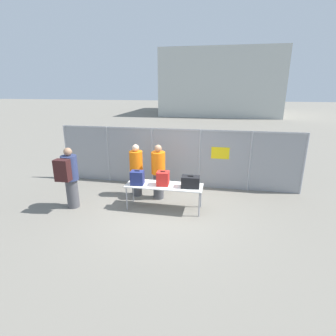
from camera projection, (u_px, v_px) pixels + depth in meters
ground_plane at (163, 211)px, 7.47m from camera, size 120.00×120.00×0.00m
fence_section at (176, 156)px, 9.14m from camera, size 8.44×0.07×2.04m
inspection_table at (164, 187)px, 7.44m from camera, size 2.18×0.71×0.73m
suitcase_navy at (137, 178)px, 7.43m from camera, size 0.38×0.31×0.42m
suitcase_red at (163, 178)px, 7.38m from camera, size 0.34×0.33×0.41m
suitcase_black at (190, 182)px, 7.22m from camera, size 0.51×0.34×0.34m
traveler_hooded at (69, 176)px, 7.40m from camera, size 0.44×0.69×1.79m
security_worker_near at (158, 171)px, 8.10m from camera, size 0.43×0.43×1.73m
security_worker_far at (136, 170)px, 8.34m from camera, size 0.42×0.42×1.69m
utility_trailer at (211, 159)px, 11.10m from camera, size 4.34×2.03×0.77m
distant_hangar at (220, 84)px, 34.42m from camera, size 13.72×13.40×7.49m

